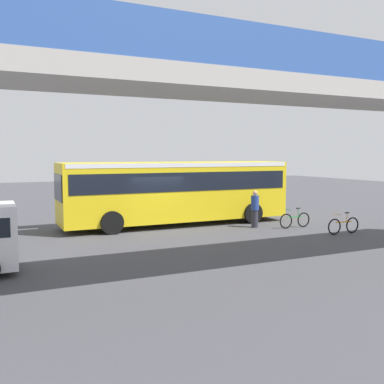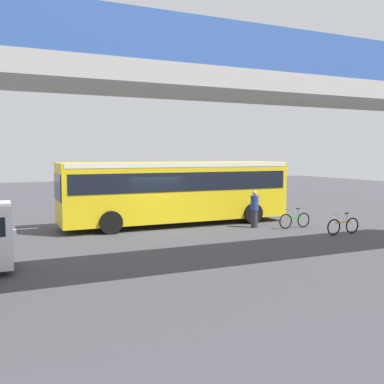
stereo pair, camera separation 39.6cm
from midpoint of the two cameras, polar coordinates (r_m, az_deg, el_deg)
ground at (r=21.01m, az=-4.57°, el=-4.77°), size 80.00×80.00×0.00m
city_bus at (r=21.92m, az=-1.49°, el=0.61°), size 11.54×2.85×3.15m
bicycle_green at (r=21.62m, az=13.76°, el=-3.61°), size 1.77×0.44×0.96m
bicycle_orange at (r=20.54m, az=19.63°, el=-4.20°), size 1.77×0.44×0.96m
pedestrian at (r=21.33m, az=8.68°, el=-2.26°), size 0.38×0.38×1.79m
traffic_sign at (r=26.44m, az=-0.24°, el=1.36°), size 0.08×0.60×2.80m
lane_dash_leftmost at (r=25.67m, az=6.37°, el=-3.01°), size 2.00×0.20×0.01m
lane_dash_left at (r=23.91m, az=-1.95°, el=-3.57°), size 2.00×0.20×0.01m
lane_dash_centre at (r=22.73m, az=-11.35°, el=-4.10°), size 2.00×0.20×0.01m
lane_dash_right at (r=22.22m, az=-21.50°, el=-4.56°), size 2.00×0.20×0.01m
pedestrian_overpass at (r=12.64m, az=9.33°, el=11.25°), size 26.01×2.60×6.70m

